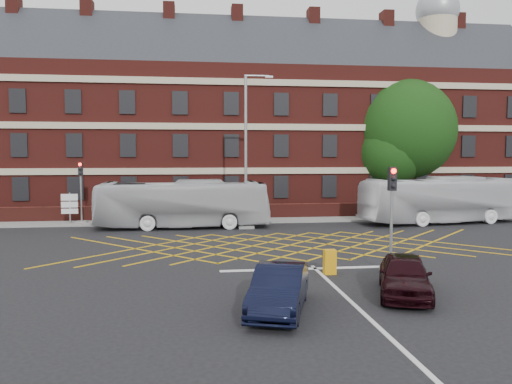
{
  "coord_description": "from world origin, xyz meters",
  "views": [
    {
      "loc": [
        -5.04,
        -23.61,
        4.75
      ],
      "look_at": [
        -1.87,
        1.5,
        2.88
      ],
      "focal_mm": 35.0,
      "sensor_mm": 36.0,
      "label": 1
    }
  ],
  "objects": [
    {
      "name": "traffic_light_near",
      "position": [
        2.89,
        -4.5,
        1.76
      ],
      "size": [
        0.7,
        0.7,
        4.27
      ],
      "color": "slate",
      "rests_on": "ground"
    },
    {
      "name": "victorian_building",
      "position": [
        0.25,
        22.0,
        7.84
      ],
      "size": [
        51.0,
        12.17,
        20.4
      ],
      "color": "#561B16",
      "rests_on": "ground"
    },
    {
      "name": "box_junction_hatching",
      "position": [
        0.0,
        2.0,
        0.01
      ],
      "size": [
        8.22,
        8.22,
        0.02
      ],
      "primitive_type": "cube",
      "rotation": [
        0.0,
        0.0,
        0.79
      ],
      "color": "#CC990C",
      "rests_on": "ground"
    },
    {
      "name": "deciduous_tree",
      "position": [
        12.89,
        17.59,
        6.29
      ],
      "size": [
        8.86,
        8.86,
        11.33
      ],
      "color": "black",
      "rests_on": "ground"
    },
    {
      "name": "street_lamp",
      "position": [
        -1.59,
        8.47,
        3.48
      ],
      "size": [
        2.25,
        1.0,
        9.88
      ],
      "color": "slate",
      "rests_on": "ground"
    },
    {
      "name": "traffic_light_far",
      "position": [
        -12.72,
        11.88,
        1.76
      ],
      "size": [
        0.7,
        0.7,
        4.27
      ],
      "color": "slate",
      "rests_on": "ground"
    },
    {
      "name": "boundary_wall",
      "position": [
        0.0,
        13.0,
        0.55
      ],
      "size": [
        56.0,
        0.5,
        1.1
      ],
      "primitive_type": "cube",
      "color": "#4E1A15",
      "rests_on": "ground"
    },
    {
      "name": "car_maroon",
      "position": [
        2.04,
        -7.75,
        0.7
      ],
      "size": [
        3.0,
        4.45,
        1.41
      ],
      "primitive_type": "imported",
      "rotation": [
        0.0,
        0.0,
        -0.36
      ],
      "color": "black",
      "rests_on": "ground"
    },
    {
      "name": "bus_left",
      "position": [
        -5.71,
        9.13,
        1.57
      ],
      "size": [
        11.27,
        2.69,
        3.13
      ],
      "primitive_type": "imported",
      "rotation": [
        0.0,
        0.0,
        1.57
      ],
      "color": "#BABBBF",
      "rests_on": "ground"
    },
    {
      "name": "ground",
      "position": [
        0.0,
        0.0,
        0.0
      ],
      "size": [
        120.0,
        120.0,
        0.0
      ],
      "primitive_type": "plane",
      "color": "black",
      "rests_on": "ground"
    },
    {
      "name": "stop_line",
      "position": [
        0.0,
        -3.5,
        0.01
      ],
      "size": [
        8.0,
        0.3,
        0.02
      ],
      "primitive_type": "cube",
      "color": "silver",
      "rests_on": "ground"
    },
    {
      "name": "bus_right",
      "position": [
        12.13,
        9.13,
        1.63
      ],
      "size": [
        11.92,
        4.19,
        3.25
      ],
      "primitive_type": "imported",
      "rotation": [
        0.0,
        0.0,
        1.7
      ],
      "color": "silver",
      "rests_on": "ground"
    },
    {
      "name": "car_navy",
      "position": [
        -2.48,
        -8.93,
        0.69
      ],
      "size": [
        2.66,
        4.45,
        1.39
      ],
      "primitive_type": "imported",
      "rotation": [
        0.0,
        0.0,
        -0.3
      ],
      "color": "black",
      "rests_on": "ground"
    },
    {
      "name": "utility_cabinet",
      "position": [
        0.35,
        -4.48,
        0.49
      ],
      "size": [
        0.47,
        0.36,
        0.98
      ],
      "primitive_type": "cube",
      "color": "orange",
      "rests_on": "ground"
    },
    {
      "name": "centre_line",
      "position": [
        0.0,
        -10.0,
        0.01
      ],
      "size": [
        0.15,
        14.0,
        0.02
      ],
      "primitive_type": "cube",
      "color": "silver",
      "rests_on": "ground"
    },
    {
      "name": "far_pavement",
      "position": [
        0.0,
        12.0,
        0.06
      ],
      "size": [
        60.0,
        3.0,
        0.12
      ],
      "primitive_type": "cube",
      "color": "slate",
      "rests_on": "ground"
    },
    {
      "name": "direction_signs",
      "position": [
        -13.38,
        11.37,
        1.38
      ],
      "size": [
        1.1,
        0.16,
        2.2
      ],
      "color": "gray",
      "rests_on": "ground"
    }
  ]
}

